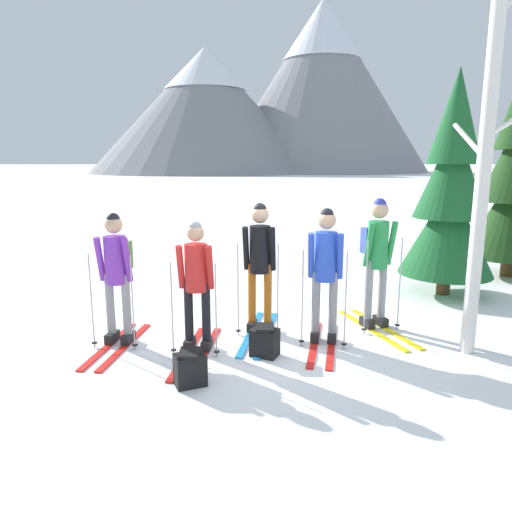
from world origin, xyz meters
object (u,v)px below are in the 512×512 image
object	(u,v)px
skier_in_purple	(115,271)
backpack_on_snow_beside	(188,368)
skier_in_green	(375,255)
birch_tree_slender	(484,149)
skier_in_blue	(324,268)
skier_in_black	(258,260)
pine_tree_mid	(448,195)
backpack_on_snow_front	(263,341)
skier_in_red	(195,282)

from	to	relation	value
skier_in_purple	backpack_on_snow_beside	bearing A→B (deg)	-47.82
skier_in_green	birch_tree_slender	size ratio (longest dim) A/B	0.38
skier_in_blue	birch_tree_slender	size ratio (longest dim) A/B	0.36
skier_in_black	skier_in_green	xyz separation A→B (m)	(1.63, 0.18, 0.04)
backpack_on_snow_beside	skier_in_purple	bearing A→B (deg)	132.18
pine_tree_mid	birch_tree_slender	size ratio (longest dim) A/B	0.80
skier_in_blue	birch_tree_slender	world-z (taller)	birch_tree_slender
skier_in_black	skier_in_blue	distance (m)	0.92
pine_tree_mid	backpack_on_snow_beside	world-z (taller)	pine_tree_mid
skier_in_purple	skier_in_green	size ratio (longest dim) A/B	0.93
skier_in_black	pine_tree_mid	bearing A→B (deg)	29.81
skier_in_green	backpack_on_snow_front	xyz separation A→B (m)	(-1.58, -1.02, -0.87)
skier_in_blue	birch_tree_slender	xyz separation A→B (m)	(1.76, -0.34, 1.48)
skier_in_red	birch_tree_slender	bearing A→B (deg)	-0.85
backpack_on_snow_beside	pine_tree_mid	bearing A→B (deg)	40.89
skier_in_green	backpack_on_snow_front	size ratio (longest dim) A/B	4.74
skier_in_black	skier_in_blue	world-z (taller)	skier_in_black
skier_in_green	backpack_on_snow_front	world-z (taller)	skier_in_green
birch_tree_slender	backpack_on_snow_beside	size ratio (longest dim) A/B	12.55
birch_tree_slender	skier_in_green	bearing A→B (deg)	136.96
skier_in_purple	skier_in_blue	size ratio (longest dim) A/B	0.97
skier_in_black	skier_in_green	distance (m)	1.64
skier_in_blue	backpack_on_snow_beside	distance (m)	2.17
skier_in_blue	birch_tree_slender	distance (m)	2.32
skier_in_black	skier_in_purple	bearing A→B (deg)	-166.73
skier_in_black	backpack_on_snow_front	distance (m)	1.19
skier_in_green	pine_tree_mid	bearing A→B (deg)	45.92
skier_in_black	birch_tree_slender	size ratio (longest dim) A/B	0.37
skier_in_red	backpack_on_snow_front	distance (m)	1.10
pine_tree_mid	backpack_on_snow_beside	distance (m)	5.57
backpack_on_snow_beside	skier_in_red	bearing A→B (deg)	91.81
skier_in_blue	skier_in_green	bearing A→B (deg)	35.43
skier_in_blue	backpack_on_snow_beside	xyz separation A→B (m)	(-1.59, -1.23, -0.82)
backpack_on_snow_front	backpack_on_snow_beside	xyz separation A→B (m)	(-0.81, -0.77, 0.00)
skier_in_green	birch_tree_slender	xyz separation A→B (m)	(0.97, -0.90, 1.43)
skier_in_purple	backpack_on_snow_beside	size ratio (longest dim) A/B	4.42
skier_in_black	skier_in_blue	xyz separation A→B (m)	(0.84, -0.39, -0.01)
skier_in_red	pine_tree_mid	size ratio (longest dim) A/B	0.44
skier_in_purple	skier_in_red	distance (m)	1.08
pine_tree_mid	backpack_on_snow_beside	size ratio (longest dim) A/B	9.98
skier_in_purple	backpack_on_snow_front	xyz separation A→B (m)	(1.88, -0.42, -0.78)
skier_in_purple	backpack_on_snow_beside	world-z (taller)	skier_in_purple
skier_in_blue	pine_tree_mid	bearing A→B (deg)	42.87
skier_in_black	skier_in_blue	bearing A→B (deg)	-25.07
skier_in_red	pine_tree_mid	distance (m)	4.89
pine_tree_mid	birch_tree_slender	distance (m)	2.79
backpack_on_snow_beside	skier_in_green	bearing A→B (deg)	36.90
birch_tree_slender	backpack_on_snow_front	world-z (taller)	birch_tree_slender
skier_in_black	skier_in_blue	size ratio (longest dim) A/B	1.02
skier_in_red	backpack_on_snow_beside	bearing A→B (deg)	-88.19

